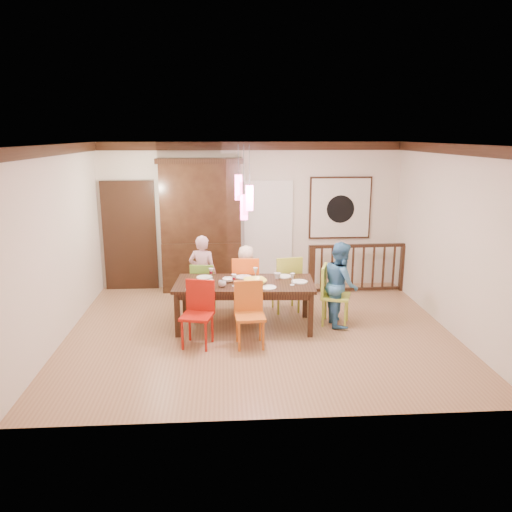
{
  "coord_description": "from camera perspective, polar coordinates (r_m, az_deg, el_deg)",
  "views": [
    {
      "loc": [
        -0.54,
        -7.37,
        3.04
      ],
      "look_at": [
        -0.03,
        0.39,
        1.14
      ],
      "focal_mm": 35.0,
      "sensor_mm": 36.0,
      "label": 1
    }
  ],
  "objects": [
    {
      "name": "wine_glass_d",
      "position": [
        7.79,
        4.18,
        -2.67
      ],
      "size": [
        0.08,
        0.08,
        0.19
      ],
      "primitive_type": null,
      "color": "silver",
      "rests_on": "dining_table"
    },
    {
      "name": "pendant_cluster",
      "position": [
        7.67,
        -1.39,
        6.75
      ],
      "size": [
        0.27,
        0.21,
        1.14
      ],
      "color": "#FE4C95",
      "rests_on": "ceiling"
    },
    {
      "name": "panel_door",
      "position": [
        10.19,
        -14.2,
        2.05
      ],
      "size": [
        1.04,
        0.07,
        2.24
      ],
      "primitive_type": "cube",
      "color": "black",
      "rests_on": "wall_back"
    },
    {
      "name": "cup_right",
      "position": [
        8.12,
        2.47,
        -2.28
      ],
      "size": [
        0.14,
        0.14,
        0.1
      ],
      "primitive_type": "imported",
      "rotation": [
        0.0,
        0.0,
        -0.43
      ],
      "color": "silver",
      "rests_on": "dining_table"
    },
    {
      "name": "wine_glass_a",
      "position": [
        8.09,
        -5.15,
        -2.06
      ],
      "size": [
        0.08,
        0.08,
        0.19
      ],
      "primitive_type": null,
      "color": "#590C19",
      "rests_on": "dining_table"
    },
    {
      "name": "person_far_left",
      "position": [
        8.78,
        -6.12,
        -1.96
      ],
      "size": [
        0.56,
        0.44,
        1.35
      ],
      "primitive_type": "imported",
      "rotation": [
        0.0,
        0.0,
        2.89
      ],
      "color": "#E0AABB",
      "rests_on": "floor"
    },
    {
      "name": "chair_far_left",
      "position": [
        8.75,
        -5.99,
        -3.15
      ],
      "size": [
        0.45,
        0.45,
        0.89
      ],
      "rotation": [
        0.0,
        0.0,
        3.01
      ],
      "color": "#679D31",
      "rests_on": "floor"
    },
    {
      "name": "small_bowl",
      "position": [
        7.97,
        -3.16,
        -2.76
      ],
      "size": [
        0.2,
        0.2,
        0.06
      ],
      "primitive_type": "imported",
      "rotation": [
        0.0,
        0.0,
        -0.03
      ],
      "color": "white",
      "rests_on": "dining_table"
    },
    {
      "name": "plate_near_left",
      "position": [
        7.64,
        -7.1,
        -3.75
      ],
      "size": [
        0.26,
        0.26,
        0.01
      ],
      "primitive_type": "cylinder",
      "color": "white",
      "rests_on": "dining_table"
    },
    {
      "name": "floor",
      "position": [
        7.99,
        0.42,
        -8.63
      ],
      "size": [
        6.0,
        6.0,
        0.0
      ],
      "primitive_type": "plane",
      "color": "#946647",
      "rests_on": "ground"
    },
    {
      "name": "white_doorway",
      "position": [
        10.07,
        1.4,
        2.34
      ],
      "size": [
        0.97,
        0.05,
        2.22
      ],
      "primitive_type": "cube",
      "color": "silver",
      "rests_on": "wall_back"
    },
    {
      "name": "wall_left",
      "position": [
        7.93,
        -21.74,
        1.18
      ],
      "size": [
        0.0,
        5.0,
        5.0
      ],
      "primitive_type": "plane",
      "rotation": [
        1.57,
        0.0,
        1.57
      ],
      "color": "silver",
      "rests_on": "floor"
    },
    {
      "name": "person_end_right",
      "position": [
        8.19,
        9.65,
        -3.15
      ],
      "size": [
        0.53,
        0.68,
        1.38
      ],
      "primitive_type": "imported",
      "rotation": [
        0.0,
        0.0,
        1.58
      ],
      "color": "teal",
      "rests_on": "floor"
    },
    {
      "name": "serving_bowl",
      "position": [
        7.82,
        -0.11,
        -2.96
      ],
      "size": [
        0.42,
        0.42,
        0.09
      ],
      "primitive_type": "imported",
      "rotation": [
        0.0,
        0.0,
        0.21
      ],
      "color": "yellow",
      "rests_on": "dining_table"
    },
    {
      "name": "wall_right",
      "position": [
        8.33,
        21.51,
        1.77
      ],
      "size": [
        0.0,
        5.0,
        5.0
      ],
      "primitive_type": "plane",
      "rotation": [
        1.57,
        0.0,
        -1.57
      ],
      "color": "silver",
      "rests_on": "floor"
    },
    {
      "name": "chair_near_mid",
      "position": [
        7.28,
        -0.7,
        -6.32
      ],
      "size": [
        0.45,
        0.45,
        0.95
      ],
      "rotation": [
        0.0,
        0.0,
        0.05
      ],
      "color": "#C35C19",
      "rests_on": "floor"
    },
    {
      "name": "chair_far_right",
      "position": [
        8.75,
        3.43,
        -2.63
      ],
      "size": [
        0.52,
        0.52,
        1.01
      ],
      "rotation": [
        0.0,
        0.0,
        3.31
      ],
      "color": "#9DA72F",
      "rests_on": "floor"
    },
    {
      "name": "plate_far_left",
      "position": [
        8.23,
        -5.91,
        -2.43
      ],
      "size": [
        0.26,
        0.26,
        0.01
      ],
      "primitive_type": "cylinder",
      "color": "white",
      "rests_on": "dining_table"
    },
    {
      "name": "balustrade",
      "position": [
        10.01,
        11.56,
        -1.25
      ],
      "size": [
        1.98,
        0.14,
        0.96
      ],
      "rotation": [
        0.0,
        0.0,
        0.03
      ],
      "color": "black",
      "rests_on": "floor"
    },
    {
      "name": "ceiling",
      "position": [
        7.39,
        0.46,
        12.66
      ],
      "size": [
        6.0,
        6.0,
        0.0
      ],
      "primitive_type": "plane",
      "rotation": [
        3.14,
        0.0,
        0.0
      ],
      "color": "white",
      "rests_on": "wall_back"
    },
    {
      "name": "plate_end_right",
      "position": [
        7.98,
        4.99,
        -2.94
      ],
      "size": [
        0.26,
        0.26,
        0.01
      ],
      "primitive_type": "cylinder",
      "color": "white",
      "rests_on": "dining_table"
    },
    {
      "name": "crown_molding",
      "position": [
        7.39,
        0.46,
        12.04
      ],
      "size": [
        6.0,
        5.0,
        0.16
      ],
      "primitive_type": null,
      "color": "black",
      "rests_on": "wall_back"
    },
    {
      "name": "napkin",
      "position": [
        7.6,
        -1.65,
        -3.74
      ],
      "size": [
        0.18,
        0.14,
        0.01
      ],
      "primitive_type": "cube",
      "color": "#D83359",
      "rests_on": "dining_table"
    },
    {
      "name": "dining_table",
      "position": [
        7.97,
        -1.33,
        -3.56
      ],
      "size": [
        2.26,
        1.14,
        0.75
      ],
      "rotation": [
        0.0,
        0.0,
        -0.06
      ],
      "color": "black",
      "rests_on": "floor"
    },
    {
      "name": "chair_end_right",
      "position": [
        8.22,
        9.12,
        -4.01
      ],
      "size": [
        0.56,
        0.56,
        0.98
      ],
      "rotation": [
        0.0,
        0.0,
        1.25
      ],
      "color": "#B0C73A",
      "rests_on": "floor"
    },
    {
      "name": "china_hutch",
      "position": [
        9.83,
        -6.27,
        3.47
      ],
      "size": [
        1.65,
        0.46,
        2.6
      ],
      "color": "black",
      "rests_on": "floor"
    },
    {
      "name": "plate_near_mid",
      "position": [
        7.65,
        1.37,
        -3.61
      ],
      "size": [
        0.26,
        0.26,
        0.01
      ],
      "primitive_type": "cylinder",
      "color": "white",
      "rests_on": "dining_table"
    },
    {
      "name": "plate_far_mid",
      "position": [
        8.21,
        -1.42,
        -2.4
      ],
      "size": [
        0.26,
        0.26,
        0.01
      ],
      "primitive_type": "cylinder",
      "color": "white",
      "rests_on": "dining_table"
    },
    {
      "name": "plate_far_right",
      "position": [
        8.25,
        3.17,
        -2.33
      ],
      "size": [
        0.26,
        0.26,
        0.01
      ],
      "primitive_type": "cylinder",
      "color": "white",
      "rests_on": "dining_table"
    },
    {
      "name": "painting",
      "position": [
        10.2,
        9.6,
        5.43
      ],
      "size": [
        1.25,
        0.06,
        1.25
      ],
      "color": "black",
      "rests_on": "wall_back"
    },
    {
      "name": "wine_glass_c",
      "position": [
        7.72,
        -2.53,
        -2.79
      ],
      "size": [
        0.08,
        0.08,
        0.19
      ],
      "primitive_type": null,
      "color": "#590C19",
      "rests_on": "dining_table"
    },
    {
      "name": "person_far_mid",
      "position": [
        8.8,
        -1.11,
        -2.49
      ],
      "size": [
        0.58,
        0.38,
        1.16
      ],
      "primitive_type": "imported",
      "rotation": [
        0.0,
        0.0,
        3.12
      ],
      "color": "beige",
      "rests_on": "floor"
    },
    {
      "name": "chair_far_mid",
      "position": [
        8.66,
        -1.19,
        -2.76
      ],
      "size": [
        0.48,
        0.48,
        1.02
      ],
      "rotation": [
        0.0,
        0.0,
        3.09
      ],
      "color": "#F75C15",
      "rests_on": "floor"
    },
    {
      "name": "wall_back",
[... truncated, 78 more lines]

